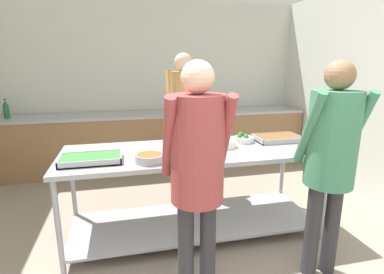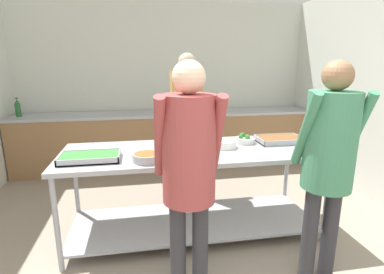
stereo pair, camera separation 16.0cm
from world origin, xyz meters
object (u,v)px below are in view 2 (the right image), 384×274
(serving_tray_roast, at_px, (280,140))
(guest_serving_right, at_px, (329,152))
(guest_serving_left, at_px, (189,161))
(water_bottle, at_px, (18,108))
(serving_tray_vegetables, at_px, (90,157))
(cook_behind_counter, at_px, (187,110))
(broccoli_bowl, at_px, (245,140))
(sauce_pan, at_px, (147,157))
(plate_stack, at_px, (224,144))
(serving_tray_greens, at_px, (187,143))

(serving_tray_roast, xyz_separation_m, guest_serving_right, (-0.09, -0.94, 0.15))
(guest_serving_left, height_order, water_bottle, guest_serving_left)
(serving_tray_vegetables, bearing_deg, water_bottle, 121.10)
(serving_tray_roast, distance_m, guest_serving_right, 0.96)
(serving_tray_vegetables, height_order, cook_behind_counter, cook_behind_counter)
(guest_serving_right, xyz_separation_m, water_bottle, (-3.10, 2.87, -0.02))
(broccoli_bowl, height_order, guest_serving_right, guest_serving_right)
(sauce_pan, bearing_deg, broccoli_bowl, 22.67)
(broccoli_bowl, bearing_deg, sauce_pan, -157.33)
(guest_serving_left, relative_size, guest_serving_right, 1.00)
(plate_stack, distance_m, cook_behind_counter, 0.88)
(guest_serving_right, height_order, water_bottle, guest_serving_right)
(broccoli_bowl, xyz_separation_m, guest_serving_left, (-0.75, -1.00, 0.14))
(serving_tray_roast, relative_size, guest_serving_left, 0.28)
(serving_tray_vegetables, distance_m, sauce_pan, 0.49)
(serving_tray_greens, xyz_separation_m, broccoli_bowl, (0.60, -0.01, 0.01))
(plate_stack, bearing_deg, sauce_pan, -158.06)
(serving_tray_greens, distance_m, plate_stack, 0.36)
(sauce_pan, relative_size, serving_tray_roast, 0.81)
(serving_tray_greens, xyz_separation_m, plate_stack, (0.34, -0.13, 0.01))
(sauce_pan, relative_size, cook_behind_counter, 0.21)
(sauce_pan, xyz_separation_m, cook_behind_counter, (0.52, 1.12, 0.22))
(guest_serving_left, relative_size, cook_behind_counter, 0.95)
(sauce_pan, bearing_deg, water_bottle, 127.92)
(serving_tray_greens, relative_size, serving_tray_roast, 0.77)
(plate_stack, height_order, serving_tray_roast, plate_stack)
(serving_tray_greens, height_order, guest_serving_right, guest_serving_right)
(cook_behind_counter, bearing_deg, serving_tray_roast, -40.19)
(broccoli_bowl, distance_m, cook_behind_counter, 0.88)
(serving_tray_greens, xyz_separation_m, cook_behind_counter, (0.11, 0.69, 0.23))
(sauce_pan, height_order, serving_tray_roast, sauce_pan)
(cook_behind_counter, xyz_separation_m, water_bottle, (-2.33, 1.20, -0.10))
(broccoli_bowl, height_order, water_bottle, water_bottle)
(serving_tray_vegetables, xyz_separation_m, serving_tray_roast, (1.85, 0.28, 0.00))
(serving_tray_roast, relative_size, water_bottle, 1.70)
(serving_tray_vegetables, xyz_separation_m, water_bottle, (-1.33, 2.21, 0.13))
(serving_tray_vegetables, distance_m, plate_stack, 1.24)
(serving_tray_vegetables, relative_size, broccoli_bowl, 2.46)
(cook_behind_counter, bearing_deg, serving_tray_vegetables, -134.63)
(plate_stack, relative_size, guest_serving_right, 0.15)
(sauce_pan, bearing_deg, serving_tray_roast, 15.95)
(guest_serving_left, distance_m, guest_serving_right, 1.03)
(sauce_pan, bearing_deg, guest_serving_left, -66.18)
(serving_tray_roast, bearing_deg, water_bottle, 148.80)
(cook_behind_counter, distance_m, water_bottle, 2.62)
(serving_tray_greens, distance_m, cook_behind_counter, 0.74)
(serving_tray_vegetables, distance_m, guest_serving_right, 1.89)
(broccoli_bowl, bearing_deg, cook_behind_counter, 124.82)
(sauce_pan, xyz_separation_m, serving_tray_roast, (1.38, 0.39, -0.01))
(guest_serving_left, bearing_deg, serving_tray_roast, 41.06)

